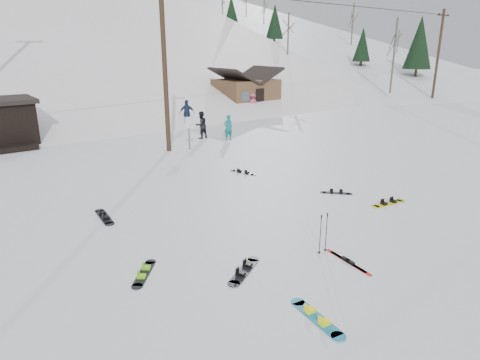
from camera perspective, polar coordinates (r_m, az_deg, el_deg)
ground at (r=12.65m, az=12.57°, el=-9.75°), size 200.00×200.00×0.00m
ski_slope at (r=65.25m, az=-27.33°, el=-0.09°), size 60.00×85.24×65.97m
ridge_right at (r=75.69m, az=2.73°, el=4.92°), size 45.66×93.98×54.59m
treeline_right at (r=66.70m, az=5.94°, el=12.69°), size 20.00×60.00×10.00m
utility_pole at (r=23.75m, az=-10.02°, el=14.90°), size 2.00×0.26×9.00m
utility_pole_right at (r=49.07m, az=24.91°, el=14.91°), size 2.00×0.26×9.00m
trail_sign at (r=24.29m, az=-6.81°, el=6.99°), size 0.50×0.09×1.85m
lift_hut at (r=28.70m, az=-28.84°, el=6.77°), size 3.40×4.10×2.75m
cabin at (r=39.38m, az=0.78°, el=11.51°), size 5.39×4.40×3.77m
hero_snowboard at (r=9.96m, az=10.22°, el=-17.61°), size 0.50×1.70×0.12m
hero_skis at (r=12.34m, az=14.21°, el=-10.48°), size 0.30×1.71×0.09m
ski_poles at (r=12.43m, az=11.05°, el=-6.97°), size 0.33×0.09×1.21m
board_scatter_a at (r=11.54m, az=0.56°, el=-11.96°), size 1.50×1.02×0.12m
board_scatter_b at (r=15.58m, az=-17.64°, el=-4.67°), size 0.44×1.70×0.12m
board_scatter_c at (r=11.69m, az=-12.67°, el=-12.01°), size 1.09×1.23×0.11m
board_scatter_d at (r=17.63m, az=12.71°, el=-1.67°), size 0.96×0.99×0.09m
board_scatter_e at (r=17.01m, az=19.19°, el=-2.94°), size 1.65×0.48×0.12m
board_scatter_f at (r=19.91m, az=0.41°, el=1.04°), size 0.63×1.39×0.10m
skier_teal at (r=26.70m, az=-1.59°, el=7.00°), size 0.61×0.44×1.56m
skier_dark at (r=27.28m, az=-5.21°, el=7.32°), size 0.92×0.76×1.71m
skier_pink at (r=37.35m, az=1.68°, el=10.20°), size 1.23×0.89×1.73m
skier_navy at (r=31.50m, az=-7.07°, el=8.83°), size 1.20×0.92×1.90m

